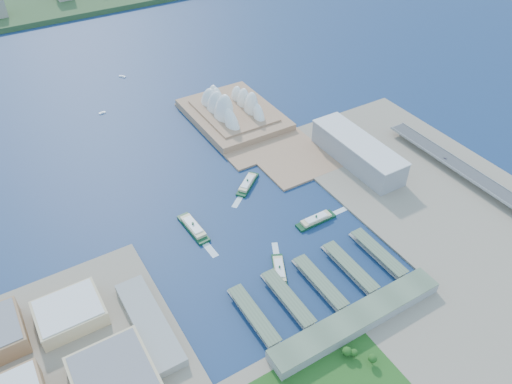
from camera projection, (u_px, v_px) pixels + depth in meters
ground at (272, 248)px, 589.61m from camera, size 3000.00×3000.00×0.00m
east_land at (447, 202)px, 651.62m from camera, size 240.00×500.00×3.00m
peninsula at (241, 123)px, 803.07m from camera, size 135.00×220.00×3.00m
far_shore at (58, 1)px, 1232.00m from camera, size 2200.00×260.00×12.00m
opera_house at (233, 101)px, 795.84m from camera, size 134.00×180.00×58.00m
toaster_building at (357, 152)px, 707.26m from camera, size 45.00×155.00×35.00m
expressway at (486, 187)px, 664.28m from camera, size 26.00×340.00×11.85m
ferry_wharves at (320, 283)px, 542.79m from camera, size 184.00×90.00×9.30m
terminal_building at (357, 319)px, 500.86m from camera, size 200.00×28.00×12.00m
ferry_a at (193, 226)px, 610.70m from camera, size 17.95×60.19×11.26m
ferry_b at (248, 182)px, 678.24m from camera, size 50.17×43.89×10.09m
ferry_c at (279, 269)px, 558.16m from camera, size 33.48×50.67×9.48m
ferry_d at (316, 219)px, 621.81m from camera, size 54.41×14.31×10.27m
boat_b at (102, 113)px, 827.86m from camera, size 10.89×4.25×2.90m
boat_c at (239, 86)px, 899.57m from camera, size 5.21×11.48×2.49m
boat_e at (122, 76)px, 929.61m from camera, size 10.83×12.48×3.10m
car_c at (445, 158)px, 703.94m from camera, size 1.84×4.53×1.31m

